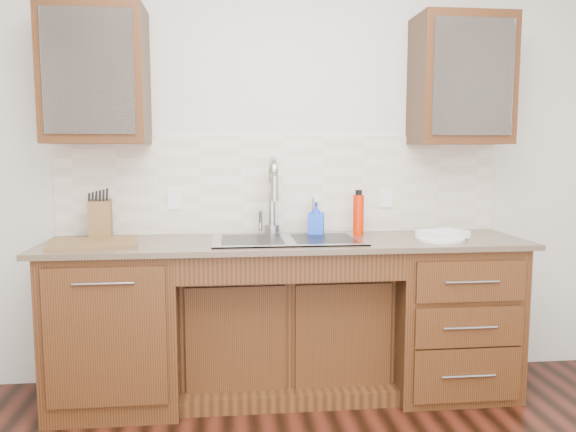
{
  "coord_description": "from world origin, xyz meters",
  "views": [
    {
      "loc": [
        -0.33,
        -1.68,
        1.41
      ],
      "look_at": [
        0.0,
        1.4,
        1.05
      ],
      "focal_mm": 35.0,
      "sensor_mm": 36.0,
      "label": 1
    }
  ],
  "objects": [
    {
      "name": "wall_back",
      "position": [
        0.0,
        1.8,
        1.35
      ],
      "size": [
        4.0,
        0.1,
        2.7
      ],
      "primitive_type": "cube",
      "color": "silver",
      "rests_on": "ground"
    },
    {
      "name": "base_cabinet_left",
      "position": [
        -0.95,
        1.44,
        0.44
      ],
      "size": [
        0.7,
        0.62,
        0.88
      ],
      "primitive_type": "cube",
      "color": "#593014",
      "rests_on": "ground"
    },
    {
      "name": "base_cabinet_center",
      "position": [
        0.0,
        1.53,
        0.35
      ],
      "size": [
        1.2,
        0.44,
        0.7
      ],
      "primitive_type": "cube",
      "color": "#593014",
      "rests_on": "ground"
    },
    {
      "name": "base_cabinet_right",
      "position": [
        0.95,
        1.44,
        0.44
      ],
      "size": [
        0.7,
        0.62,
        0.88
      ],
      "primitive_type": "cube",
      "color": "#593014",
      "rests_on": "ground"
    },
    {
      "name": "countertop",
      "position": [
        0.0,
        1.43,
        0.9
      ],
      "size": [
        2.7,
        0.65,
        0.03
      ],
      "primitive_type": "cube",
      "color": "#84705B",
      "rests_on": "base_cabinet_left"
    },
    {
      "name": "backsplash",
      "position": [
        0.0,
        1.74,
        1.21
      ],
      "size": [
        2.7,
        0.02,
        0.59
      ],
      "primitive_type": "cube",
      "color": "beige",
      "rests_on": "wall_back"
    },
    {
      "name": "sink",
      "position": [
        0.0,
        1.41,
        0.83
      ],
      "size": [
        0.84,
        0.46,
        0.19
      ],
      "primitive_type": "cube",
      "color": "#9E9EA5",
      "rests_on": "countertop"
    },
    {
      "name": "faucet",
      "position": [
        -0.07,
        1.64,
        1.11
      ],
      "size": [
        0.04,
        0.04,
        0.4
      ],
      "primitive_type": "cylinder",
      "color": "#999993",
      "rests_on": "countertop"
    },
    {
      "name": "filter_tap",
      "position": [
        0.18,
        1.65,
        1.03
      ],
      "size": [
        0.02,
        0.02,
        0.24
      ],
      "primitive_type": "cylinder",
      "color": "#999993",
      "rests_on": "countertop"
    },
    {
      "name": "upper_cabinet_left",
      "position": [
        -1.05,
        1.58,
        1.83
      ],
      "size": [
        0.55,
        0.34,
        0.75
      ],
      "primitive_type": "cube",
      "color": "#593014",
      "rests_on": "wall_back"
    },
    {
      "name": "upper_cabinet_right",
      "position": [
        1.05,
        1.58,
        1.83
      ],
      "size": [
        0.55,
        0.34,
        0.75
      ],
      "primitive_type": "cube",
      "color": "#593014",
      "rests_on": "wall_back"
    },
    {
      "name": "outlet_left",
      "position": [
        -0.65,
        1.73,
        1.12
      ],
      "size": [
        0.08,
        0.01,
        0.12
      ],
      "primitive_type": "cube",
      "color": "white",
      "rests_on": "backsplash"
    },
    {
      "name": "outlet_right",
      "position": [
        0.65,
        1.73,
        1.12
      ],
      "size": [
        0.08,
        0.01,
        0.12
      ],
      "primitive_type": "cube",
      "color": "white",
      "rests_on": "backsplash"
    },
    {
      "name": "soap_bottle",
      "position": [
        0.19,
        1.59,
        1.01
      ],
      "size": [
        0.11,
        0.11,
        0.2
      ],
      "primitive_type": "imported",
      "rotation": [
        0.0,
        0.0,
        -0.26
      ],
      "color": "blue",
      "rests_on": "countertop"
    },
    {
      "name": "water_bottle",
      "position": [
        0.44,
        1.57,
        1.03
      ],
      "size": [
        0.07,
        0.07,
        0.24
      ],
      "primitive_type": "cylinder",
      "rotation": [
        0.0,
        0.0,
        -0.13
      ],
      "color": "red",
      "rests_on": "countertop"
    },
    {
      "name": "plate",
      "position": [
        0.85,
        1.32,
        0.92
      ],
      "size": [
        0.33,
        0.33,
        0.01
      ],
      "primitive_type": "cylinder",
      "rotation": [
        0.0,
        0.0,
        -0.33
      ],
      "color": "silver",
      "rests_on": "countertop"
    },
    {
      "name": "dish_towel",
      "position": [
        0.87,
        1.34,
        0.94
      ],
      "size": [
        0.29,
        0.26,
        0.04
      ],
      "primitive_type": "cube",
      "rotation": [
        0.0,
        0.0,
        0.38
      ],
      "color": "silver",
      "rests_on": "plate"
    },
    {
      "name": "knife_block",
      "position": [
        -1.06,
        1.62,
        1.02
      ],
      "size": [
        0.15,
        0.21,
        0.22
      ],
      "primitive_type": "cube",
      "rotation": [
        0.0,
        0.0,
        0.14
      ],
      "color": "#A2763F",
      "rests_on": "countertop"
    },
    {
      "name": "cutting_board",
      "position": [
        -1.06,
        1.39,
        0.92
      ],
      "size": [
        0.51,
        0.4,
        0.02
      ],
      "primitive_type": "cube",
      "rotation": [
        0.0,
        0.0,
        0.19
      ],
      "color": "#A15F2F",
      "rests_on": "countertop"
    },
    {
      "name": "cup_left_a",
      "position": [
        -1.19,
        1.58,
        1.77
      ],
      "size": [
        0.13,
        0.13,
        0.09
      ],
      "primitive_type": "imported",
      "rotation": [
        0.0,
        0.0,
        -0.16
      ],
      "color": "white",
      "rests_on": "upper_cabinet_left"
    },
    {
      "name": "cup_left_b",
      "position": [
        -0.98,
        1.58,
        1.77
      ],
      "size": [
        0.14,
        0.14,
        0.1
      ],
      "primitive_type": "imported",
      "rotation": [
        0.0,
        0.0,
        0.38
      ],
      "color": "white",
      "rests_on": "upper_cabinet_left"
    },
    {
      "name": "cup_right_a",
      "position": [
        0.93,
        1.58,
        1.77
      ],
      "size": [
        0.12,
        0.12,
        0.09
      ],
      "primitive_type": "imported",
      "rotation": [
        0.0,
        0.0,
        0.06
      ],
      "color": "white",
      "rests_on": "upper_cabinet_right"
    },
    {
      "name": "cup_right_b",
      "position": [
        1.15,
        1.58,
        1.77
      ],
      "size": [
        0.12,
        0.12,
        0.08
      ],
      "primitive_type": "imported",
      "rotation": [
        0.0,
        0.0,
        0.42
      ],
      "color": "white",
      "rests_on": "upper_cabinet_right"
    }
  ]
}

